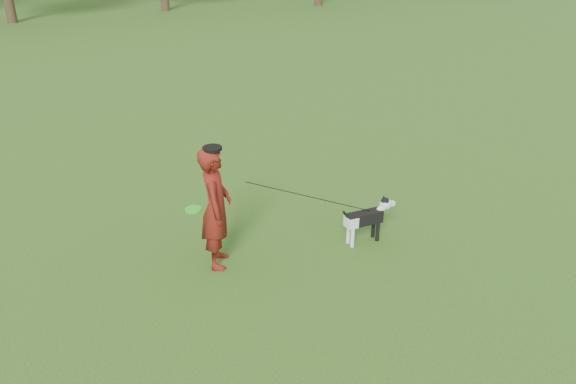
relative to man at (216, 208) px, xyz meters
name	(u,v)px	position (x,y,z in m)	size (l,w,h in m)	color
ground	(293,249)	(1.18, -0.09, -0.93)	(120.00, 120.00, 0.00)	#285116
man	(216,208)	(0.00, 0.00, 0.00)	(0.68, 0.45, 1.87)	#60110D
dog	(368,216)	(2.37, -0.34, -0.48)	(0.97, 0.19, 0.74)	black
man_held_items	(313,197)	(1.46, -0.20, -0.03)	(2.97, 0.48, 1.38)	#26DE1C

